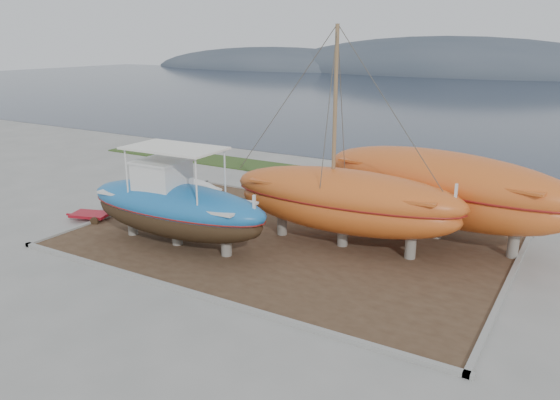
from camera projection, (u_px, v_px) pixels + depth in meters
The scene contains 11 objects.
ground at pixel (231, 274), 20.52m from camera, with size 140.00×140.00×0.00m, color gray.
dirt_patch at pixel (285, 241), 23.80m from camera, with size 18.00×12.00×0.06m, color #422D1E.
curb_frame at pixel (285, 240), 23.79m from camera, with size 18.60×12.60×0.15m, color gray, non-canonical shape.
grass_strip at pixel (380, 183), 33.25m from camera, with size 44.00×3.00×0.08m, color #284219.
sea at pixel (518, 100), 78.09m from camera, with size 260.00×100.00×0.04m, color #1A2434, non-canonical shape.
mountain_ridge at pixel (555, 77), 123.32m from camera, with size 200.00×36.00×20.00m, color #333D49, non-canonical shape.
blue_caique at pixel (175, 197), 22.74m from camera, with size 8.80×2.75×4.23m, color #1C69B0, non-canonical shape.
white_dinghy at pixel (198, 192), 29.06m from camera, with size 3.84×1.44×1.15m, color silver, non-canonical shape.
orange_sailboat at pixel (346, 141), 21.93m from camera, with size 10.07×2.97×9.00m, color #C6561E, non-canonical shape.
orange_bare_hull at pixel (440, 197), 23.60m from camera, with size 11.49×3.45×3.77m, color #C6561E, non-canonical shape.
red_trailer at pixel (91, 217), 26.52m from camera, with size 2.63×1.32×0.37m, color #A2121F, non-canonical shape.
Camera 1 is at (11.26, -15.25, 8.55)m, focal length 35.00 mm.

